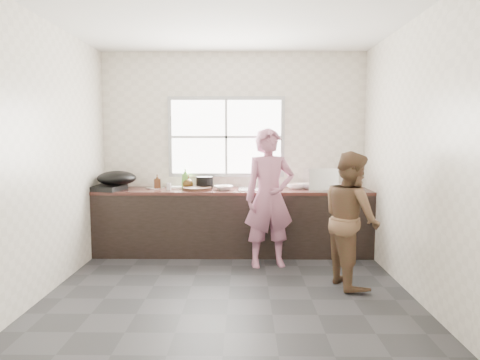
{
  "coord_description": "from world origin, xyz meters",
  "views": [
    {
      "loc": [
        0.16,
        -4.32,
        1.56
      ],
      "look_at": [
        0.1,
        0.65,
        1.05
      ],
      "focal_mm": 32.0,
      "sensor_mm": 36.0,
      "label": 1
    }
  ],
  "objects_px": {
    "woman": "(269,202)",
    "wok": "(117,178)",
    "bottle_brown_tall": "(157,182)",
    "pot_lid_right": "(174,187)",
    "glass_jar": "(169,186)",
    "dish_rack": "(321,179)",
    "bottle_brown_short": "(188,182)",
    "bowl_held": "(266,189)",
    "burner": "(106,188)",
    "bottle_green": "(185,178)",
    "bowl_crabs": "(296,187)",
    "black_pot": "(205,183)",
    "pot_lid_left": "(155,188)",
    "cutting_board": "(197,189)",
    "plate_food": "(177,187)",
    "person_side": "(351,219)",
    "bowl_mince": "(224,188)"
  },
  "relations": [
    {
      "from": "bowl_crabs",
      "to": "bottle_brown_short",
      "type": "bearing_deg",
      "value": 178.86
    },
    {
      "from": "cutting_board",
      "to": "bottle_green",
      "type": "relative_size",
      "value": 1.36
    },
    {
      "from": "bowl_crabs",
      "to": "burner",
      "type": "distance_m",
      "value": 2.49
    },
    {
      "from": "woman",
      "to": "bottle_green",
      "type": "xyz_separation_m",
      "value": [
        -1.09,
        0.64,
        0.23
      ]
    },
    {
      "from": "bottle_brown_short",
      "to": "pot_lid_left",
      "type": "bearing_deg",
      "value": 176.64
    },
    {
      "from": "cutting_board",
      "to": "bottle_brown_tall",
      "type": "distance_m",
      "value": 0.56
    },
    {
      "from": "wok",
      "to": "bottle_brown_short",
      "type": "bearing_deg",
      "value": 8.2
    },
    {
      "from": "woman",
      "to": "person_side",
      "type": "height_order",
      "value": "woman"
    },
    {
      "from": "bottle_brown_tall",
      "to": "pot_lid_right",
      "type": "xyz_separation_m",
      "value": [
        0.19,
        0.19,
        -0.08
      ]
    },
    {
      "from": "bowl_crabs",
      "to": "pot_lid_left",
      "type": "relative_size",
      "value": 0.75
    },
    {
      "from": "woman",
      "to": "bottle_brown_tall",
      "type": "xyz_separation_m",
      "value": [
        -1.46,
        0.6,
        0.18
      ]
    },
    {
      "from": "plate_food",
      "to": "wok",
      "type": "distance_m",
      "value": 0.81
    },
    {
      "from": "woman",
      "to": "burner",
      "type": "xyz_separation_m",
      "value": [
        -2.1,
        0.44,
        0.12
      ]
    },
    {
      "from": "bottle_brown_short",
      "to": "bowl_mince",
      "type": "bearing_deg",
      "value": -17.29
    },
    {
      "from": "black_pot",
      "to": "wok",
      "type": "relative_size",
      "value": 0.45
    },
    {
      "from": "plate_food",
      "to": "dish_rack",
      "type": "relative_size",
      "value": 0.61
    },
    {
      "from": "woman",
      "to": "wok",
      "type": "height_order",
      "value": "woman"
    },
    {
      "from": "glass_jar",
      "to": "cutting_board",
      "type": "bearing_deg",
      "value": -0.51
    },
    {
      "from": "black_pot",
      "to": "dish_rack",
      "type": "bearing_deg",
      "value": -5.03
    },
    {
      "from": "wok",
      "to": "person_side",
      "type": "bearing_deg",
      "value": -22.38
    },
    {
      "from": "dish_rack",
      "to": "black_pot",
      "type": "bearing_deg",
      "value": 166.19
    },
    {
      "from": "glass_jar",
      "to": "bowl_crabs",
      "type": "bearing_deg",
      "value": 3.86
    },
    {
      "from": "bottle_brown_tall",
      "to": "pot_lid_right",
      "type": "distance_m",
      "value": 0.28
    },
    {
      "from": "plate_food",
      "to": "bottle_green",
      "type": "height_order",
      "value": "bottle_green"
    },
    {
      "from": "black_pot",
      "to": "glass_jar",
      "type": "height_order",
      "value": "black_pot"
    },
    {
      "from": "bowl_held",
      "to": "pot_lid_left",
      "type": "xyz_separation_m",
      "value": [
        -1.48,
        0.3,
        -0.03
      ]
    },
    {
      "from": "plate_food",
      "to": "dish_rack",
      "type": "bearing_deg",
      "value": -7.73
    },
    {
      "from": "woman",
      "to": "pot_lid_right",
      "type": "xyz_separation_m",
      "value": [
        -1.27,
        0.79,
        0.09
      ]
    },
    {
      "from": "woman",
      "to": "burner",
      "type": "relative_size",
      "value": 3.75
    },
    {
      "from": "pot_lid_right",
      "to": "dish_rack",
      "type": "bearing_deg",
      "value": -8.58
    },
    {
      "from": "person_side",
      "to": "bottle_green",
      "type": "bearing_deg",
      "value": 43.85
    },
    {
      "from": "bowl_mince",
      "to": "black_pot",
      "type": "xyz_separation_m",
      "value": [
        -0.26,
        0.15,
        0.05
      ]
    },
    {
      "from": "black_pot",
      "to": "wok",
      "type": "xyz_separation_m",
      "value": [
        -1.14,
        -0.13,
        0.07
      ]
    },
    {
      "from": "bowl_held",
      "to": "burner",
      "type": "height_order",
      "value": "same"
    },
    {
      "from": "pot_lid_left",
      "to": "pot_lid_right",
      "type": "height_order",
      "value": "same"
    },
    {
      "from": "person_side",
      "to": "wok",
      "type": "xyz_separation_m",
      "value": [
        -2.79,
        1.15,
        0.31
      ]
    },
    {
      "from": "cutting_board",
      "to": "plate_food",
      "type": "xyz_separation_m",
      "value": [
        -0.3,
        0.27,
        -0.01
      ]
    },
    {
      "from": "burner",
      "to": "black_pot",
      "type": "bearing_deg",
      "value": 8.46
    },
    {
      "from": "person_side",
      "to": "plate_food",
      "type": "distance_m",
      "value": 2.48
    },
    {
      "from": "cutting_board",
      "to": "dish_rack",
      "type": "xyz_separation_m",
      "value": [
        1.61,
        0.01,
        0.13
      ]
    },
    {
      "from": "bottle_brown_short",
      "to": "wok",
      "type": "relative_size",
      "value": 0.34
    },
    {
      "from": "dish_rack",
      "to": "pot_lid_left",
      "type": "height_order",
      "value": "dish_rack"
    },
    {
      "from": "person_side",
      "to": "burner",
      "type": "height_order",
      "value": "person_side"
    },
    {
      "from": "bowl_crabs",
      "to": "bottle_green",
      "type": "height_order",
      "value": "bottle_green"
    },
    {
      "from": "black_pot",
      "to": "pot_lid_left",
      "type": "distance_m",
      "value": 0.68
    },
    {
      "from": "plate_food",
      "to": "wok",
      "type": "bearing_deg",
      "value": -160.93
    },
    {
      "from": "bowl_mince",
      "to": "bowl_crabs",
      "type": "bearing_deg",
      "value": 7.4
    },
    {
      "from": "person_side",
      "to": "dish_rack",
      "type": "height_order",
      "value": "person_side"
    },
    {
      "from": "glass_jar",
      "to": "dish_rack",
      "type": "distance_m",
      "value": 1.99
    },
    {
      "from": "cutting_board",
      "to": "bottle_brown_tall",
      "type": "relative_size",
      "value": 2.11
    }
  ]
}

